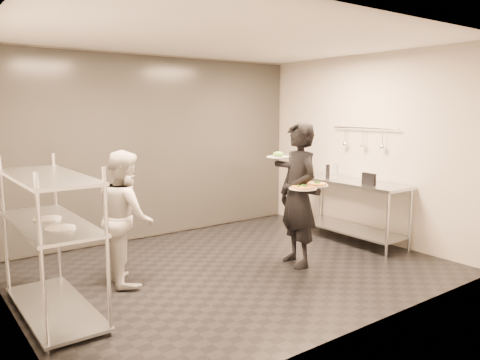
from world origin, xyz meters
TOP-DOWN VIEW (x-y plane):
  - room_shell at (0.00, 1.18)m, footprint 5.00×4.00m
  - pass_rack at (-2.15, -0.00)m, footprint 0.60×1.60m
  - prep_counter at (2.18, 0.00)m, footprint 0.60×1.80m
  - utensil_rail at (2.43, -0.00)m, footprint 0.07×1.20m
  - waiter at (0.76, -0.35)m, footprint 0.57×0.75m
  - chef at (-1.23, 0.38)m, footprint 0.70×0.83m
  - pizza_plate_near at (0.60, -0.60)m, footprint 0.33×0.33m
  - pizza_plate_far at (0.89, -0.54)m, footprint 0.28×0.28m
  - salad_plate at (0.69, -0.05)m, footprint 0.30×0.30m
  - pos_monitor at (2.06, -0.42)m, footprint 0.08×0.24m
  - bottle_green at (2.15, 0.80)m, footprint 0.06×0.06m
  - bottle_clear at (2.20, 0.33)m, footprint 0.07×0.07m
  - bottle_dark at (2.10, 0.40)m, footprint 0.06×0.06m

SIDE VIEW (x-z plane):
  - prep_counter at x=2.18m, z-range 0.17..1.09m
  - chef at x=-1.23m, z-range 0.00..1.53m
  - pass_rack at x=-2.15m, z-range 0.02..1.52m
  - waiter at x=0.76m, z-range 0.00..1.83m
  - pos_monitor at x=2.06m, z-range 0.92..1.09m
  - bottle_dark at x=2.10m, z-range 0.92..1.13m
  - bottle_green at x=2.15m, z-range 0.92..1.14m
  - bottle_clear at x=2.20m, z-range 0.92..1.15m
  - pizza_plate_near at x=0.60m, z-range 1.02..1.08m
  - pizza_plate_far at x=0.89m, z-range 1.03..1.08m
  - salad_plate at x=0.69m, z-range 1.35..1.43m
  - room_shell at x=0.00m, z-range 0.00..2.80m
  - utensil_rail at x=2.43m, z-range 1.39..1.70m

